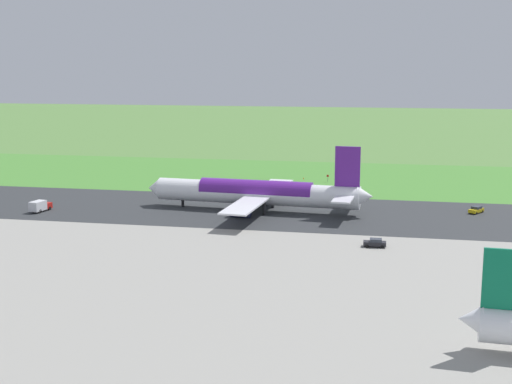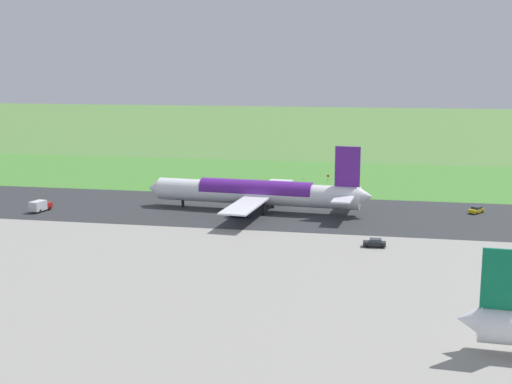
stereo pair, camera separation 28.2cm
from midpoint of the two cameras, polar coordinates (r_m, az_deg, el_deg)
name	(u,v)px [view 1 (the left image)]	position (r m, az deg, el deg)	size (l,w,h in m)	color
ground_plane	(298,213)	(158.07, 3.45, -1.73)	(800.00, 800.00, 0.00)	#547F3D
runway_asphalt	(298,213)	(158.07, 3.45, -1.72)	(600.00, 38.03, 0.06)	#2D3033
apron_concrete	(225,329)	(90.01, -2.69, -11.35)	(440.00, 110.00, 0.05)	gray
grass_verge_foreground	(317,181)	(201.07, 5.10, 0.91)	(600.00, 80.00, 0.04)	#478534
airliner_main	(258,193)	(158.65, 0.08, -0.06)	(54.15, 44.34, 15.88)	white
service_truck_baggage	(40,206)	(166.14, -17.59, -1.11)	(3.26, 6.11, 2.65)	#B21914
service_car_followme	(375,243)	(130.05, 9.81, -4.18)	(4.24, 2.00, 1.62)	black
service_car_ops	(476,210)	(164.87, 17.81, -1.41)	(3.88, 4.47, 1.62)	gold
no_stopping_sign	(328,178)	(199.13, 5.95, 1.18)	(0.60, 0.10, 2.22)	slate
traffic_cone_orange	(304,178)	(204.15, 3.95, 1.14)	(0.40, 0.40, 0.55)	orange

